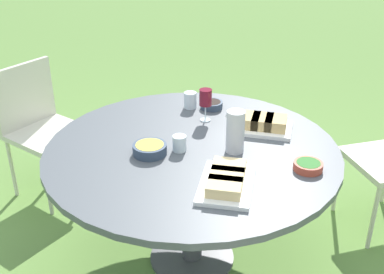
{
  "coord_description": "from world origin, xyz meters",
  "views": [
    {
      "loc": [
        -0.44,
        2.09,
        1.88
      ],
      "look_at": [
        0.0,
        0.0,
        0.78
      ],
      "focal_mm": 45.0,
      "sensor_mm": 36.0,
      "label": 1
    }
  ],
  "objects_px": {
    "dining_table": "(192,161)",
    "wine_glass": "(206,99)",
    "water_pitcher": "(235,132)",
    "chair_near_left": "(39,121)"
  },
  "relations": [
    {
      "from": "wine_glass",
      "to": "dining_table",
      "type": "bearing_deg",
      "value": 88.77
    },
    {
      "from": "dining_table",
      "to": "water_pitcher",
      "type": "bearing_deg",
      "value": -178.07
    },
    {
      "from": "chair_near_left",
      "to": "water_pitcher",
      "type": "distance_m",
      "value": 1.48
    },
    {
      "from": "water_pitcher",
      "to": "wine_glass",
      "type": "distance_m",
      "value": 0.39
    },
    {
      "from": "chair_near_left",
      "to": "dining_table",
      "type": "bearing_deg",
      "value": 155.87
    },
    {
      "from": "dining_table",
      "to": "wine_glass",
      "type": "distance_m",
      "value": 0.39
    },
    {
      "from": "dining_table",
      "to": "chair_near_left",
      "type": "height_order",
      "value": "chair_near_left"
    },
    {
      "from": "water_pitcher",
      "to": "wine_glass",
      "type": "xyz_separation_m",
      "value": [
        0.21,
        -0.32,
        0.02
      ]
    },
    {
      "from": "dining_table",
      "to": "wine_glass",
      "type": "height_order",
      "value": "wine_glass"
    },
    {
      "from": "dining_table",
      "to": "water_pitcher",
      "type": "relative_size",
      "value": 6.87
    }
  ]
}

